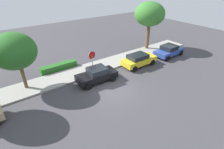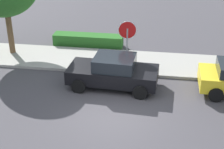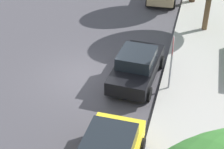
# 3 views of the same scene
# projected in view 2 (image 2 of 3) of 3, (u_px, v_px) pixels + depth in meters

# --- Properties ---
(ground_plane) EXTENTS (60.00, 60.00, 0.00)m
(ground_plane) POSITION_uv_depth(u_px,v_px,m) (113.00, 114.00, 13.88)
(ground_plane) COLOR #423F44
(sidewalk_curb) EXTENTS (32.00, 2.91, 0.14)m
(sidewalk_curb) POSITION_uv_depth(u_px,v_px,m) (127.00, 62.00, 18.25)
(sidewalk_curb) COLOR #9E9B93
(sidewalk_curb) RESTS_ON ground_plane
(stop_sign) EXTENTS (0.88, 0.12, 2.68)m
(stop_sign) POSITION_uv_depth(u_px,v_px,m) (127.00, 37.00, 16.49)
(stop_sign) COLOR gray
(stop_sign) RESTS_ON ground_plane
(parked_car_black) EXTENTS (4.17, 2.16, 1.51)m
(parked_car_black) POSITION_uv_depth(u_px,v_px,m) (113.00, 72.00, 15.67)
(parked_car_black) COLOR black
(parked_car_black) RESTS_ON ground_plane
(front_yard_hedge) EXTENTS (4.11, 0.85, 0.72)m
(front_yard_hedge) POSITION_uv_depth(u_px,v_px,m) (88.00, 40.00, 20.28)
(front_yard_hedge) COLOR #286623
(front_yard_hedge) RESTS_ON ground_plane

